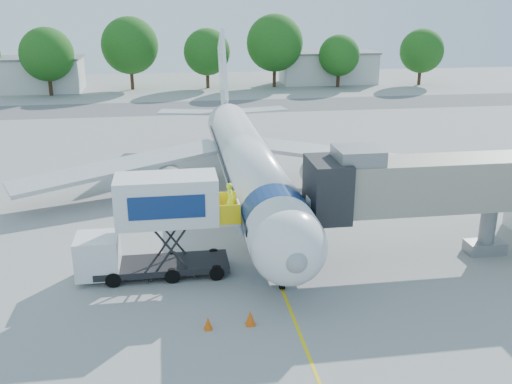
{
  "coord_description": "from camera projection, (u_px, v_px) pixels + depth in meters",
  "views": [
    {
      "loc": [
        -5.16,
        -34.96,
        14.09
      ],
      "look_at": [
        -0.42,
        -3.48,
        3.2
      ],
      "focal_mm": 40.0,
      "sensor_mm": 36.0,
      "label": 1
    }
  ],
  "objects": [
    {
      "name": "aircraft",
      "position": [
        246.0,
        161.0,
        40.9
      ],
      "size": [
        34.17,
        37.73,
        11.35
      ],
      "color": "silver",
      "rests_on": "ground"
    },
    {
      "name": "tree_e",
      "position": [
        275.0,
        43.0,
        92.38
      ],
      "size": [
        9.16,
        9.16,
        11.68
      ],
      "color": "#382314",
      "rests_on": "ground"
    },
    {
      "name": "tree_g",
      "position": [
        422.0,
        51.0,
        95.2
      ],
      "size": [
        7.26,
        7.26,
        9.26
      ],
      "color": "#382314",
      "rests_on": "ground"
    },
    {
      "name": "safety_cone_b",
      "position": [
        208.0,
        323.0,
        25.45
      ],
      "size": [
        0.39,
        0.39,
        0.62
      ],
      "color": "#DB520B",
      "rests_on": "ground"
    },
    {
      "name": "ground",
      "position": [
        255.0,
        220.0,
        38.0
      ],
      "size": [
        160.0,
        160.0,
        0.0
      ],
      "primitive_type": "plane",
      "color": "gray",
      "rests_on": "ground"
    },
    {
      "name": "taxiway_strip",
      "position": [
        209.0,
        107.0,
        77.29
      ],
      "size": [
        120.0,
        10.0,
        0.01
      ],
      "primitive_type": "cube",
      "color": "#59595B",
      "rests_on": "ground"
    },
    {
      "name": "outbuilding_left",
      "position": [
        22.0,
        74.0,
        89.34
      ],
      "size": [
        18.4,
        8.4,
        5.3
      ],
      "color": "beige",
      "rests_on": "ground"
    },
    {
      "name": "tree_c",
      "position": [
        130.0,
        46.0,
        89.8
      ],
      "size": [
        8.92,
        8.92,
        11.37
      ],
      "color": "#382314",
      "rests_on": "ground"
    },
    {
      "name": "outbuilding_right",
      "position": [
        328.0,
        67.0,
        98.24
      ],
      "size": [
        16.4,
        7.4,
        5.3
      ],
      "color": "beige",
      "rests_on": "ground"
    },
    {
      "name": "catering_hiloader",
      "position": [
        155.0,
        227.0,
        29.67
      ],
      "size": [
        8.5,
        2.44,
        5.5
      ],
      "color": "black",
      "rests_on": "ground"
    },
    {
      "name": "jet_bridge",
      "position": [
        417.0,
        185.0,
        31.16
      ],
      "size": [
        13.9,
        3.2,
        6.6
      ],
      "color": "gray",
      "rests_on": "ground"
    },
    {
      "name": "tree_d",
      "position": [
        207.0,
        52.0,
        91.61
      ],
      "size": [
        7.46,
        7.46,
        9.51
      ],
      "color": "#382314",
      "rests_on": "ground"
    },
    {
      "name": "tree_b",
      "position": [
        47.0,
        54.0,
        84.38
      ],
      "size": [
        7.89,
        7.89,
        10.06
      ],
      "color": "#382314",
      "rests_on": "ground"
    },
    {
      "name": "safety_cone_a",
      "position": [
        250.0,
        318.0,
        25.79
      ],
      "size": [
        0.45,
        0.45,
        0.72
      ],
      "color": "#DB520B",
      "rests_on": "ground"
    },
    {
      "name": "guidance_line",
      "position": [
        255.0,
        220.0,
        37.99
      ],
      "size": [
        0.15,
        70.0,
        0.01
      ],
      "primitive_type": "cube",
      "color": "yellow",
      "rests_on": "ground"
    },
    {
      "name": "tree_f",
      "position": [
        339.0,
        55.0,
        92.86
      ],
      "size": [
        6.64,
        6.64,
        8.46
      ],
      "color": "#382314",
      "rests_on": "ground"
    },
    {
      "name": "ground_tug",
      "position": [
        420.0,
        356.0,
        22.48
      ],
      "size": [
        3.6,
        2.54,
        1.3
      ],
      "rotation": [
        0.0,
        0.0,
        -0.29
      ],
      "color": "silver",
      "rests_on": "ground"
    }
  ]
}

